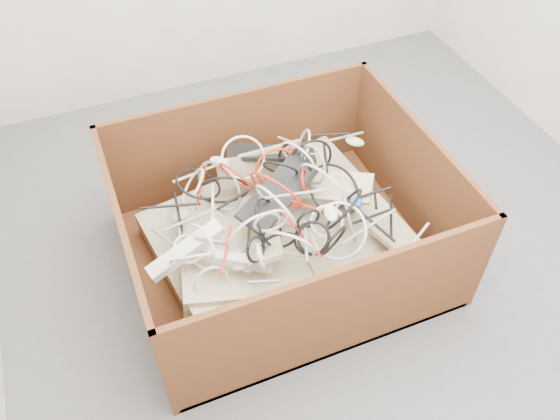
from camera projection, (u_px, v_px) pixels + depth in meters
name	position (u px, v px, depth m)	size (l,w,h in m)	color
ground	(330.00, 240.00, 2.74)	(3.00, 3.00, 0.00)	#515154
cardboard_box	(278.00, 239.00, 2.57)	(1.32, 1.10, 0.59)	#432810
keyboard_pile	(295.00, 214.00, 2.48)	(1.06, 0.97, 0.35)	tan
mice_scatter	(267.00, 196.00, 2.44)	(0.99, 0.59, 0.18)	beige
power_strip_left	(186.00, 250.00, 2.23)	(0.33, 0.06, 0.04)	silver
power_strip_right	(240.00, 260.00, 2.25)	(0.26, 0.05, 0.04)	silver
vga_plug	(356.00, 202.00, 2.41)	(0.04, 0.04, 0.02)	blue
cable_tangle	(277.00, 201.00, 2.37)	(1.13, 0.88, 0.45)	black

